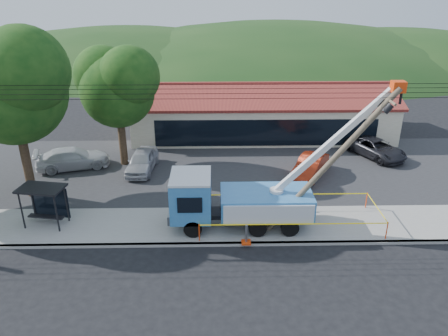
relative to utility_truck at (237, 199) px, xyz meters
name	(u,v)px	position (x,y,z in m)	size (l,w,h in m)	color
ground	(219,270)	(-1.06, -3.91, -1.82)	(120.00, 120.00, 0.00)	black
curb	(219,244)	(-1.06, -1.81, -1.74)	(60.00, 0.25, 0.15)	gray
sidewalk	(218,225)	(-1.06, 0.09, -1.74)	(60.00, 4.00, 0.15)	gray
parking_lot	(217,169)	(-1.06, 8.09, -1.77)	(60.00, 12.00, 0.10)	#28282B
strip_mall	(262,113)	(2.94, 16.07, 0.06)	(22.50, 8.53, 4.67)	beige
tree_west_near	(10,81)	(-13.06, 4.09, 5.71)	(7.56, 6.72, 10.80)	#332316
tree_lot	(117,83)	(-8.06, 9.09, 4.39)	(6.30, 5.60, 8.94)	#332316
hill_west	(124,63)	(-16.06, 51.09, -1.82)	(78.40, 56.00, 28.00)	#183B15
hill_center	(277,62)	(8.94, 51.09, -1.82)	(89.60, 64.00, 32.00)	#183B15
hill_east	(397,62)	(28.94, 51.09, -1.82)	(72.80, 52.00, 26.00)	#183B15
utility_truck	(237,199)	(0.00, 0.00, 0.00)	(11.97, 4.21, 8.22)	black
leaning_pole	(336,156)	(5.08, -0.49, 2.71)	(6.42, 1.70, 8.15)	brown
bus_shelter	(44,196)	(-10.76, 0.44, 0.05)	(2.67, 1.91, 2.36)	black
caution_tape	(289,212)	(2.94, 0.17, -0.93)	(10.09, 3.48, 1.01)	#FB3F0D
car_silver	(143,172)	(-6.50, 7.78, -1.82)	(1.79, 4.44, 1.51)	#B1B3B9
car_red	(309,177)	(5.45, 6.60, -1.82)	(1.54, 4.41, 1.45)	maroon
car_white	(74,169)	(-11.66, 8.37, -1.82)	(2.12, 5.23, 1.52)	silver
car_dark	(375,158)	(11.32, 10.09, -1.82)	(2.30, 4.99, 1.39)	black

